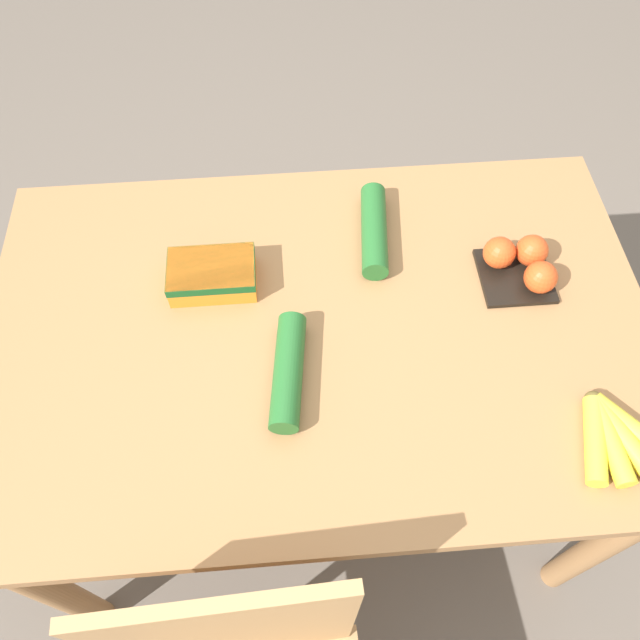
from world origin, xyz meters
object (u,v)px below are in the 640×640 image
cucumber_near (288,371)px  banana_bunch (614,435)px  cucumber_far (374,230)px  tomato_pack (522,263)px  carrot_bag (212,273)px

cucumber_near → banana_bunch: bearing=163.4°
cucumber_far → tomato_pack: bearing=157.7°
banana_bunch → cucumber_near: cucumber_near is taller
cucumber_far → banana_bunch: bearing=126.3°
carrot_bag → cucumber_near: (-0.14, 0.23, -0.01)m
tomato_pack → cucumber_far: tomato_pack is taller
cucumber_near → cucumber_far: (-0.20, -0.32, 0.00)m
banana_bunch → tomato_pack: 0.38m
tomato_pack → carrot_bag: (0.63, -0.03, -0.00)m
tomato_pack → cucumber_far: size_ratio=0.63×
banana_bunch → carrot_bag: (0.70, -0.40, 0.02)m
banana_bunch → cucumber_far: bearing=-53.7°
tomato_pack → cucumber_near: bearing=22.8°
cucumber_near → cucumber_far: bearing=-121.7°
tomato_pack → cucumber_far: (0.29, -0.12, -0.01)m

